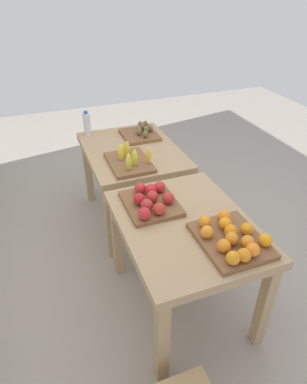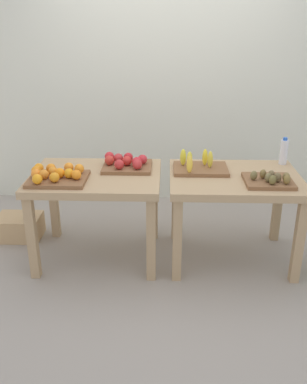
{
  "view_description": "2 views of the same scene",
  "coord_description": "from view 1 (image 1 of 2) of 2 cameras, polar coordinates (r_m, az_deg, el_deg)",
  "views": [
    {
      "loc": [
        -2.03,
        0.77,
        2.06
      ],
      "look_at": [
        0.07,
        -0.02,
        0.59
      ],
      "focal_mm": 31.29,
      "sensor_mm": 36.0,
      "label": 1
    },
    {
      "loc": [
        0.01,
        -3.21,
        1.95
      ],
      "look_at": [
        -0.09,
        0.04,
        0.58
      ],
      "focal_mm": 39.99,
      "sensor_mm": 36.0,
      "label": 2
    }
  ],
  "objects": [
    {
      "name": "watermelon_pile",
      "position": [
        4.15,
        -3.66,
        5.4
      ],
      "size": [
        0.63,
        0.39,
        0.26
      ],
      "color": "#32683B",
      "rests_on": "ground_plane"
    },
    {
      "name": "display_table_right",
      "position": [
        3.05,
        -3.68,
        5.52
      ],
      "size": [
        1.04,
        0.8,
        0.75
      ],
      "color": "tan",
      "rests_on": "ground_plane"
    },
    {
      "name": "apple_bin",
      "position": [
        2.21,
        -0.43,
        -1.48
      ],
      "size": [
        0.42,
        0.34,
        0.11
      ],
      "color": "brown",
      "rests_on": "display_table_left"
    },
    {
      "name": "kiwi_bin",
      "position": [
        3.24,
        -2.17,
        10.03
      ],
      "size": [
        0.36,
        0.32,
        0.1
      ],
      "color": "brown",
      "rests_on": "display_table_right"
    },
    {
      "name": "orange_bin",
      "position": [
        1.97,
        13.23,
        -7.67
      ],
      "size": [
        0.44,
        0.38,
        0.11
      ],
      "color": "brown",
      "rests_on": "display_table_left"
    },
    {
      "name": "display_table_left",
      "position": [
        2.18,
        5.34,
        -7.37
      ],
      "size": [
        1.04,
        0.8,
        0.75
      ],
      "color": "tan",
      "rests_on": "ground_plane"
    },
    {
      "name": "banana_crate",
      "position": [
        2.72,
        -4.05,
        5.35
      ],
      "size": [
        0.44,
        0.32,
        0.17
      ],
      "color": "brown",
      "rests_on": "display_table_right"
    },
    {
      "name": "water_bottle",
      "position": [
        3.3,
        -11.29,
        11.32
      ],
      "size": [
        0.07,
        0.07,
        0.23
      ],
      "color": "silver",
      "rests_on": "display_table_right"
    },
    {
      "name": "ground_plane",
      "position": [
        2.99,
        0.06,
        -10.23
      ],
      "size": [
        8.0,
        8.0,
        0.0
      ],
      "primitive_type": "plane",
      "color": "#9F9589"
    }
  ]
}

